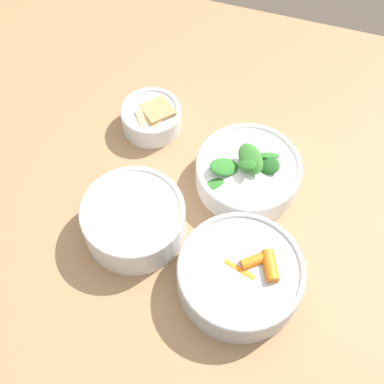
% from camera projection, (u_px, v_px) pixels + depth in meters
% --- Properties ---
extents(ground_plane, '(10.00, 10.00, 0.00)m').
position_uv_depth(ground_plane, '(166.00, 310.00, 1.62)').
color(ground_plane, '#4C4238').
extents(dining_table, '(1.17, 0.98, 0.75)m').
position_uv_depth(dining_table, '(153.00, 202.00, 1.07)').
color(dining_table, '#99724C').
rests_on(dining_table, ground_plane).
extents(bowl_carrots, '(0.20, 0.20, 0.07)m').
position_uv_depth(bowl_carrots, '(240.00, 275.00, 0.84)').
color(bowl_carrots, silver).
rests_on(bowl_carrots, dining_table).
extents(bowl_greens, '(0.19, 0.19, 0.09)m').
position_uv_depth(bowl_greens, '(248.00, 172.00, 0.95)').
color(bowl_greens, white).
rests_on(bowl_greens, dining_table).
extents(bowl_beans_hotdog, '(0.17, 0.17, 0.07)m').
position_uv_depth(bowl_beans_hotdog, '(134.00, 220.00, 0.89)').
color(bowl_beans_hotdog, white).
rests_on(bowl_beans_hotdog, dining_table).
extents(bowl_cookies, '(0.11, 0.11, 0.05)m').
position_uv_depth(bowl_cookies, '(151.00, 117.00, 1.01)').
color(bowl_cookies, silver).
rests_on(bowl_cookies, dining_table).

